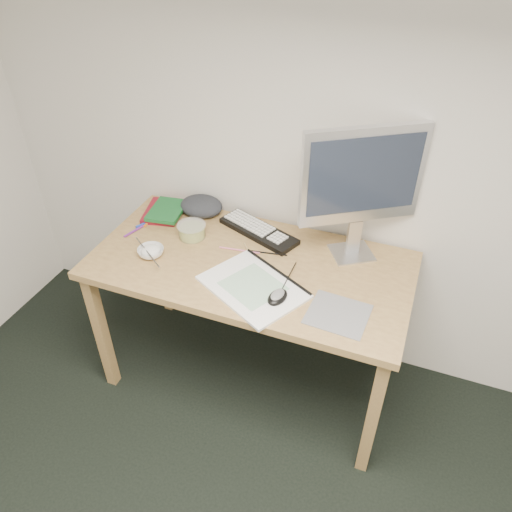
# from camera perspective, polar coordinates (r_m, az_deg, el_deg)

# --- Properties ---
(room_shell) EXTENTS (3.60, 3.60, 3.60)m
(room_shell) POSITION_cam_1_polar(r_m,az_deg,el_deg) (0.66, -25.54, -23.41)
(room_shell) COLOR silver
(room_shell) RESTS_ON ground
(desk) EXTENTS (1.40, 0.70, 0.75)m
(desk) POSITION_cam_1_polar(r_m,az_deg,el_deg) (2.24, -0.67, -2.39)
(desk) COLOR tan
(desk) RESTS_ON ground
(mousepad) EXTENTS (0.24, 0.22, 0.00)m
(mousepad) POSITION_cam_1_polar(r_m,az_deg,el_deg) (1.96, 9.35, -6.57)
(mousepad) COLOR gray
(mousepad) RESTS_ON desk
(sketchpad) EXTENTS (0.50, 0.45, 0.01)m
(sketchpad) POSITION_cam_1_polar(r_m,az_deg,el_deg) (2.05, -0.35, -3.56)
(sketchpad) COLOR white
(sketchpad) RESTS_ON desk
(keyboard) EXTENTS (0.42, 0.27, 0.02)m
(keyboard) POSITION_cam_1_polar(r_m,az_deg,el_deg) (2.36, 0.30, 2.87)
(keyboard) COLOR black
(keyboard) RESTS_ON desk
(monitor) EXTENTS (0.45, 0.31, 0.60)m
(monitor) POSITION_cam_1_polar(r_m,az_deg,el_deg) (2.08, 12.04, 8.55)
(monitor) COLOR silver
(monitor) RESTS_ON desk
(mouse) EXTENTS (0.09, 0.12, 0.04)m
(mouse) POSITION_cam_1_polar(r_m,az_deg,el_deg) (1.98, 2.48, -4.47)
(mouse) COLOR black
(mouse) RESTS_ON sketchpad
(rice_bowl) EXTENTS (0.15, 0.15, 0.04)m
(rice_bowl) POSITION_cam_1_polar(r_m,az_deg,el_deg) (2.26, -11.92, 0.46)
(rice_bowl) COLOR silver
(rice_bowl) RESTS_ON desk
(chopsticks) EXTENTS (0.21, 0.16, 0.02)m
(chopsticks) POSITION_cam_1_polar(r_m,az_deg,el_deg) (2.23, -12.31, 0.46)
(chopsticks) COLOR #BABABC
(chopsticks) RESTS_ON rice_bowl
(fruit_tub) EXTENTS (0.16, 0.16, 0.07)m
(fruit_tub) POSITION_cam_1_polar(r_m,az_deg,el_deg) (2.34, -7.35, 2.89)
(fruit_tub) COLOR #EEEE54
(fruit_tub) RESTS_ON desk
(book_red) EXTENTS (0.22, 0.26, 0.02)m
(book_red) POSITION_cam_1_polar(r_m,az_deg,el_deg) (2.55, -10.55, 5.04)
(book_red) COLOR maroon
(book_red) RESTS_ON desk
(book_green) EXTENTS (0.18, 0.23, 0.02)m
(book_green) POSITION_cam_1_polar(r_m,az_deg,el_deg) (2.51, -10.13, 5.17)
(book_green) COLOR #165A27
(book_green) RESTS_ON book_red
(cloth_lump) EXTENTS (0.21, 0.19, 0.08)m
(cloth_lump) POSITION_cam_1_polar(r_m,az_deg,el_deg) (2.51, -6.26, 5.69)
(cloth_lump) COLOR #2A2C33
(cloth_lump) RESTS_ON desk
(pencil_pink) EXTENTS (0.19, 0.03, 0.01)m
(pencil_pink) POSITION_cam_1_polar(r_m,az_deg,el_deg) (2.25, -1.91, 0.68)
(pencil_pink) COLOR pink
(pencil_pink) RESTS_ON desk
(pencil_tan) EXTENTS (0.13, 0.15, 0.01)m
(pencil_tan) POSITION_cam_1_polar(r_m,az_deg,el_deg) (2.22, -0.63, 0.08)
(pencil_tan) COLOR tan
(pencil_tan) RESTS_ON desk
(pencil_black) EXTENTS (0.17, 0.04, 0.01)m
(pencil_black) POSITION_cam_1_polar(r_m,az_deg,el_deg) (2.23, 1.38, 0.35)
(pencil_black) COLOR black
(pencil_black) RESTS_ON desk
(marker_blue) EXTENTS (0.07, 0.12, 0.01)m
(marker_blue) POSITION_cam_1_polar(r_m,az_deg,el_deg) (2.49, -12.26, 3.81)
(marker_blue) COLOR #213FB4
(marker_blue) RESTS_ON desk
(marker_orange) EXTENTS (0.01, 0.12, 0.01)m
(marker_orange) POSITION_cam_1_polar(r_m,az_deg,el_deg) (2.50, -11.92, 4.06)
(marker_orange) COLOR orange
(marker_orange) RESTS_ON desk
(marker_purple) EXTENTS (0.04, 0.12, 0.01)m
(marker_purple) POSITION_cam_1_polar(r_m,az_deg,el_deg) (2.44, -13.78, 2.78)
(marker_purple) COLOR #6B2588
(marker_purple) RESTS_ON desk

